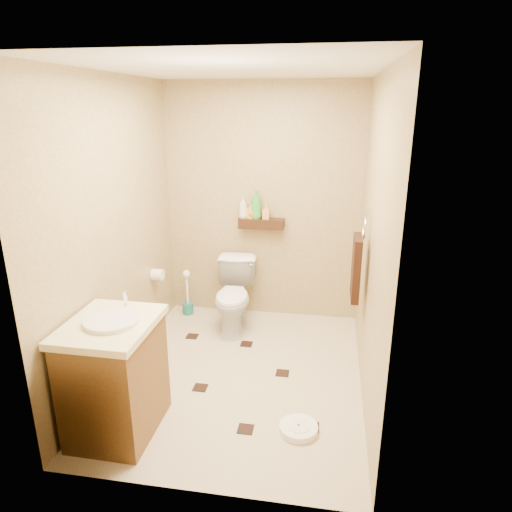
# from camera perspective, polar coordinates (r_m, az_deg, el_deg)

# --- Properties ---
(ground) EXTENTS (2.50, 2.50, 0.00)m
(ground) POSITION_cam_1_polar(r_m,az_deg,el_deg) (3.98, -2.00, -14.56)
(ground) COLOR beige
(ground) RESTS_ON ground
(wall_back) EXTENTS (2.00, 0.04, 2.40)m
(wall_back) POSITION_cam_1_polar(r_m,az_deg,el_deg) (4.68, 0.84, 6.46)
(wall_back) COLOR tan
(wall_back) RESTS_ON ground
(wall_front) EXTENTS (2.00, 0.04, 2.40)m
(wall_front) POSITION_cam_1_polar(r_m,az_deg,el_deg) (2.34, -8.34, -6.13)
(wall_front) COLOR tan
(wall_front) RESTS_ON ground
(wall_left) EXTENTS (0.04, 2.50, 2.40)m
(wall_left) POSITION_cam_1_polar(r_m,az_deg,el_deg) (3.80, -17.18, 2.85)
(wall_left) COLOR tan
(wall_left) RESTS_ON ground
(wall_right) EXTENTS (0.04, 2.50, 2.40)m
(wall_right) POSITION_cam_1_polar(r_m,az_deg,el_deg) (3.43, 14.39, 1.45)
(wall_right) COLOR tan
(wall_right) RESTS_ON ground
(ceiling) EXTENTS (2.00, 2.50, 0.02)m
(ceiling) POSITION_cam_1_polar(r_m,az_deg,el_deg) (3.35, -2.49, 22.39)
(ceiling) COLOR silver
(ceiling) RESTS_ON wall_back
(wall_shelf) EXTENTS (0.46, 0.14, 0.10)m
(wall_shelf) POSITION_cam_1_polar(r_m,az_deg,el_deg) (4.64, 0.68, 4.09)
(wall_shelf) COLOR black
(wall_shelf) RESTS_ON wall_back
(floor_accents) EXTENTS (1.33, 1.35, 0.01)m
(floor_accents) POSITION_cam_1_polar(r_m,az_deg,el_deg) (3.93, -1.58, -15.01)
(floor_accents) COLOR black
(floor_accents) RESTS_ON ground
(toilet) EXTENTS (0.44, 0.71, 0.70)m
(toilet) POSITION_cam_1_polar(r_m,az_deg,el_deg) (4.58, -2.75, -5.02)
(toilet) COLOR white
(toilet) RESTS_ON ground
(vanity) EXTENTS (0.56, 0.68, 0.95)m
(vanity) POSITION_cam_1_polar(r_m,az_deg,el_deg) (3.33, -17.19, -14.07)
(vanity) COLOR brown
(vanity) RESTS_ON ground
(bathroom_scale) EXTENTS (0.33, 0.33, 0.05)m
(bathroom_scale) POSITION_cam_1_polar(r_m,az_deg,el_deg) (3.40, 5.34, -20.67)
(bathroom_scale) COLOR white
(bathroom_scale) RESTS_ON ground
(toilet_brush) EXTENTS (0.12, 0.12, 0.50)m
(toilet_brush) POSITION_cam_1_polar(r_m,az_deg,el_deg) (5.00, -8.55, -5.29)
(toilet_brush) COLOR #1B6E69
(toilet_brush) RESTS_ON ground
(towel_ring) EXTENTS (0.12, 0.30, 0.76)m
(towel_ring) POSITION_cam_1_polar(r_m,az_deg,el_deg) (3.74, 12.47, -1.11)
(towel_ring) COLOR silver
(towel_ring) RESTS_ON wall_right
(toilet_paper) EXTENTS (0.12, 0.11, 0.12)m
(toilet_paper) POSITION_cam_1_polar(r_m,az_deg,el_deg) (4.52, -12.23, -2.29)
(toilet_paper) COLOR white
(toilet_paper) RESTS_ON wall_left
(bottle_a) EXTENTS (0.09, 0.09, 0.23)m
(bottle_a) POSITION_cam_1_polar(r_m,az_deg,el_deg) (4.63, -1.61, 6.13)
(bottle_a) COLOR silver
(bottle_a) RESTS_ON wall_shelf
(bottle_b) EXTENTS (0.10, 0.10, 0.16)m
(bottle_b) POSITION_cam_1_polar(r_m,az_deg,el_deg) (4.63, -0.68, 5.70)
(bottle_b) COLOR gold
(bottle_b) RESTS_ON wall_shelf
(bottle_c) EXTENTS (0.12, 0.12, 0.13)m
(bottle_c) POSITION_cam_1_polar(r_m,az_deg,el_deg) (4.63, -0.40, 5.51)
(bottle_c) COLOR #CC5218
(bottle_c) RESTS_ON wall_shelf
(bottle_d) EXTENTS (0.13, 0.13, 0.29)m
(bottle_d) POSITION_cam_1_polar(r_m,az_deg,el_deg) (4.60, 0.01, 6.45)
(bottle_d) COLOR green
(bottle_d) RESTS_ON wall_shelf
(bottle_e) EXTENTS (0.07, 0.07, 0.15)m
(bottle_e) POSITION_cam_1_polar(r_m,az_deg,el_deg) (4.60, 1.26, 5.57)
(bottle_e) COLOR #F38A51
(bottle_e) RESTS_ON wall_shelf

